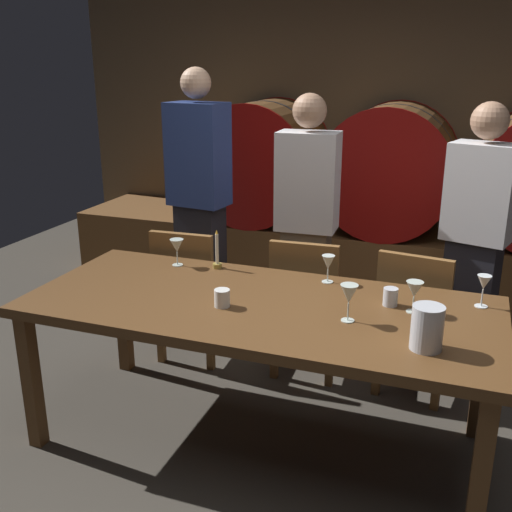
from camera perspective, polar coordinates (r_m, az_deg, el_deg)
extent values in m
plane|color=#3F3A33|center=(3.08, 5.14, -18.97)|extent=(7.84, 7.84, 0.00)
cube|color=brown|center=(5.40, 14.05, 13.32)|extent=(6.03, 0.24, 2.90)
cube|color=brown|center=(5.09, 12.33, -0.36)|extent=(5.43, 0.90, 0.55)
cylinder|color=brown|center=(5.15, 0.73, 9.10)|extent=(0.99, 0.84, 0.99)
cylinder|color=maroon|center=(4.75, -1.04, 8.31)|extent=(1.01, 0.03, 1.01)
cylinder|color=maroon|center=(5.56, 2.24, 9.77)|extent=(1.01, 0.03, 1.01)
cylinder|color=#2D2D33|center=(5.15, 0.73, 9.10)|extent=(1.00, 0.04, 1.00)
cylinder|color=brown|center=(4.91, 12.81, 8.20)|extent=(0.99, 0.84, 0.99)
cylinder|color=maroon|center=(4.48, 12.05, 7.32)|extent=(1.01, 0.03, 1.01)
cylinder|color=maroon|center=(5.34, 13.46, 8.93)|extent=(1.01, 0.03, 1.01)
cylinder|color=#2D2D33|center=(4.91, 12.81, 8.20)|extent=(1.00, 0.04, 1.00)
cube|color=brown|center=(2.86, 0.31, -4.89)|extent=(2.24, 0.96, 0.05)
cube|color=brown|center=(3.20, -20.63, -11.14)|extent=(0.07, 0.07, 0.71)
cube|color=brown|center=(2.56, 20.61, -19.20)|extent=(0.07, 0.07, 0.71)
cube|color=brown|center=(3.79, -12.53, -5.62)|extent=(0.07, 0.07, 0.71)
cube|color=brown|center=(3.27, 20.70, -10.47)|extent=(0.07, 0.07, 0.71)
cube|color=brown|center=(3.87, -5.89, -3.39)|extent=(0.42, 0.42, 0.04)
cube|color=brown|center=(3.64, -7.10, -1.02)|extent=(0.40, 0.06, 0.42)
cube|color=brown|center=(4.05, -2.61, -5.85)|extent=(0.05, 0.05, 0.42)
cube|color=brown|center=(4.17, -7.03, -5.25)|extent=(0.05, 0.05, 0.42)
cube|color=brown|center=(3.76, -4.38, -7.86)|extent=(0.05, 0.05, 0.42)
cube|color=brown|center=(3.89, -9.08, -7.13)|extent=(0.05, 0.05, 0.42)
cube|color=brown|center=(3.68, 5.06, -4.56)|extent=(0.42, 0.42, 0.04)
cube|color=brown|center=(3.43, 4.54, -2.14)|extent=(0.40, 0.06, 0.42)
cube|color=brown|center=(3.90, 7.95, -7.00)|extent=(0.05, 0.05, 0.42)
cube|color=brown|center=(3.96, 3.06, -6.45)|extent=(0.05, 0.05, 0.42)
cube|color=brown|center=(3.60, 7.07, -9.23)|extent=(0.05, 0.05, 0.42)
cube|color=brown|center=(3.66, 1.77, -8.58)|extent=(0.05, 0.05, 0.42)
cube|color=brown|center=(3.57, 15.18, -5.90)|extent=(0.45, 0.45, 0.04)
cube|color=brown|center=(3.32, 14.77, -3.42)|extent=(0.40, 0.10, 0.42)
cube|color=brown|center=(3.79, 18.03, -8.55)|extent=(0.05, 0.05, 0.42)
cube|color=brown|center=(3.85, 13.04, -7.66)|extent=(0.05, 0.05, 0.42)
cube|color=brown|center=(3.49, 16.94, -10.85)|extent=(0.05, 0.05, 0.42)
cube|color=brown|center=(3.56, 11.52, -9.83)|extent=(0.05, 0.05, 0.42)
cube|color=black|center=(4.18, -5.23, -1.31)|extent=(0.32, 0.24, 0.93)
cube|color=navy|center=(3.99, -5.56, 9.61)|extent=(0.41, 0.29, 0.67)
sphere|color=#D8A884|center=(3.95, -5.77, 16.12)|extent=(0.20, 0.20, 0.20)
cube|color=brown|center=(4.01, 4.68, -3.06)|extent=(0.31, 0.21, 0.82)
cube|color=silver|center=(3.81, 4.96, 7.09)|extent=(0.39, 0.26, 0.62)
sphere|color=tan|center=(3.75, 5.15, 13.65)|extent=(0.21, 0.21, 0.21)
cube|color=black|center=(3.95, 19.58, -4.32)|extent=(0.34, 0.28, 0.83)
cube|color=silver|center=(3.75, 20.71, 5.67)|extent=(0.43, 0.34, 0.58)
sphere|color=tan|center=(3.69, 21.44, 11.94)|extent=(0.21, 0.21, 0.21)
cylinder|color=olive|center=(3.32, -3.71, -0.93)|extent=(0.05, 0.05, 0.02)
cylinder|color=#EDE5CC|center=(3.28, -3.74, 0.69)|extent=(0.02, 0.02, 0.17)
cone|color=yellow|center=(3.26, -3.78, 2.33)|extent=(0.01, 0.01, 0.02)
cylinder|color=silver|center=(2.47, 16.02, -6.60)|extent=(0.13, 0.13, 0.18)
cylinder|color=silver|center=(3.38, -7.49, -0.85)|extent=(0.06, 0.06, 0.00)
cylinder|color=silver|center=(3.37, -7.52, -0.22)|extent=(0.01, 0.01, 0.07)
cone|color=silver|center=(3.35, -7.57, 0.98)|extent=(0.08, 0.08, 0.07)
cylinder|color=silver|center=(3.12, 6.84, -2.45)|extent=(0.06, 0.06, 0.00)
cylinder|color=silver|center=(3.11, 6.86, -1.84)|extent=(0.01, 0.01, 0.07)
cone|color=silver|center=(3.09, 6.91, -0.61)|extent=(0.07, 0.07, 0.07)
cylinder|color=silver|center=(2.69, 8.74, -6.10)|extent=(0.06, 0.06, 0.00)
cylinder|color=silver|center=(2.67, 8.78, -5.26)|extent=(0.01, 0.01, 0.08)
cone|color=silver|center=(2.64, 8.87, -3.60)|extent=(0.08, 0.08, 0.09)
cylinder|color=silver|center=(2.84, 14.72, -5.15)|extent=(0.06, 0.06, 0.00)
cylinder|color=silver|center=(2.82, 14.77, -4.46)|extent=(0.01, 0.01, 0.07)
cone|color=silver|center=(2.80, 14.89, -3.09)|extent=(0.08, 0.08, 0.07)
cylinder|color=white|center=(2.99, 20.68, -4.50)|extent=(0.06, 0.06, 0.00)
cylinder|color=white|center=(2.98, 20.77, -3.72)|extent=(0.01, 0.01, 0.08)
cone|color=white|center=(2.95, 20.93, -2.36)|extent=(0.07, 0.07, 0.07)
cylinder|color=white|center=(2.79, -3.25, -4.02)|extent=(0.07, 0.07, 0.08)
cylinder|color=silver|center=(2.87, 12.71, -3.82)|extent=(0.07, 0.07, 0.09)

